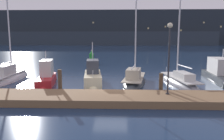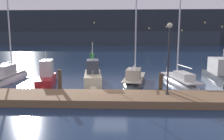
# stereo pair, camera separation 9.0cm
# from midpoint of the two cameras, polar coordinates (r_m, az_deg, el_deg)

# --- Properties ---
(ground_plane) EXTENTS (400.00, 400.00, 0.00)m
(ground_plane) POSITION_cam_midpoint_polar(r_m,az_deg,el_deg) (16.05, -0.57, -5.87)
(ground_plane) COLOR #192D4C
(dock) EXTENTS (43.38, 2.80, 0.45)m
(dock) POSITION_cam_midpoint_polar(r_m,az_deg,el_deg) (13.76, -1.02, -7.36)
(dock) COLOR brown
(dock) RESTS_ON ground
(mooring_pile_2) EXTENTS (0.28, 0.28, 1.78)m
(mooring_pile_2) POSITION_cam_midpoint_polar(r_m,az_deg,el_deg) (15.77, -13.59, -3.07)
(mooring_pile_2) COLOR #4C3D2D
(mooring_pile_2) RESTS_ON ground
(mooring_pile_3) EXTENTS (0.28, 0.28, 1.55)m
(mooring_pile_3) POSITION_cam_midpoint_polar(r_m,az_deg,el_deg) (15.47, 12.48, -3.68)
(mooring_pile_3) COLOR #4C3D2D
(mooring_pile_3) RESTS_ON ground
(sailboat_berth_3) EXTENTS (2.31, 7.72, 10.71)m
(sailboat_berth_3) POSITION_cam_midpoint_polar(r_m,az_deg,el_deg) (22.72, -25.40, -2.08)
(sailboat_berth_3) COLOR white
(sailboat_berth_3) RESTS_ON ground
(motorboat_berth_4) EXTENTS (2.32, 5.08, 3.48)m
(motorboat_berth_4) POSITION_cam_midpoint_polar(r_m,az_deg,el_deg) (19.73, -16.81, -2.52)
(motorboat_berth_4) COLOR red
(motorboat_berth_4) RESTS_ON ground
(motorboat_berth_5) EXTENTS (2.17, 5.19, 4.12)m
(motorboat_berth_5) POSITION_cam_midpoint_polar(r_m,az_deg,el_deg) (19.28, -5.17, -2.28)
(motorboat_berth_5) COLOR beige
(motorboat_berth_5) RESTS_ON ground
(sailboat_berth_6) EXTENTS (2.89, 6.57, 9.51)m
(sailboat_berth_6) POSITION_cam_midpoint_polar(r_m,az_deg,el_deg) (19.34, 5.70, -2.93)
(sailboat_berth_6) COLOR #2D3338
(sailboat_berth_6) RESTS_ON ground
(sailboat_berth_7) EXTENTS (2.55, 6.90, 9.03)m
(sailboat_berth_7) POSITION_cam_midpoint_polar(r_m,az_deg,el_deg) (19.32, 17.07, -3.43)
(sailboat_berth_7) COLOR gray
(sailboat_berth_7) RESTS_ON ground
(motorboat_berth_8) EXTENTS (2.76, 7.19, 3.44)m
(motorboat_berth_8) POSITION_cam_midpoint_polar(r_m,az_deg,el_deg) (22.43, 26.55, -1.62)
(motorboat_berth_8) COLOR #2D3338
(motorboat_berth_8) RESTS_ON ground
(channel_buoy) EXTENTS (1.09, 1.09, 2.00)m
(channel_buoy) POSITION_cam_midpoint_polar(r_m,az_deg,el_deg) (35.89, -5.45, 3.29)
(channel_buoy) COLOR green
(channel_buoy) RESTS_ON ground
(dock_lamppost) EXTENTS (0.32, 0.32, 4.42)m
(dock_lamppost) POSITION_cam_midpoint_polar(r_m,az_deg,el_deg) (13.85, 14.55, 5.69)
(dock_lamppost) COLOR #2D2D33
(dock_lamppost) RESTS_ON dock
(hillside_backdrop) EXTENTS (240.00, 23.00, 18.35)m
(hillside_backdrop) POSITION_cam_midpoint_polar(r_m,az_deg,el_deg) (123.67, 0.46, 10.59)
(hillside_backdrop) COLOR #232B33
(hillside_backdrop) RESTS_ON ground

